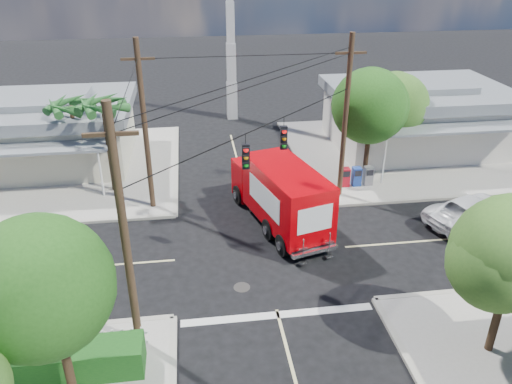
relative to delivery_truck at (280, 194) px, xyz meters
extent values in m
plane|color=black|center=(-1.29, -2.58, -1.70)|extent=(120.00, 120.00, 0.00)
cube|color=#A29D93|center=(9.71, 8.42, -1.63)|extent=(14.00, 14.00, 0.14)
cube|color=#A5A092|center=(2.71, 8.42, -1.63)|extent=(0.25, 14.00, 0.14)
cube|color=#A5A092|center=(9.71, 1.42, -1.63)|extent=(14.00, 0.25, 0.14)
cube|color=#A29D93|center=(-12.29, 8.42, -1.63)|extent=(14.00, 14.00, 0.14)
cube|color=#A5A092|center=(-5.29, 8.42, -1.63)|extent=(0.25, 14.00, 0.14)
cube|color=#A5A092|center=(-12.29, 1.42, -1.63)|extent=(14.00, 0.25, 0.14)
cube|color=beige|center=(-1.29, 7.42, -1.69)|extent=(0.12, 12.00, 0.01)
cube|color=beige|center=(8.71, -2.58, -1.69)|extent=(12.00, 0.12, 0.01)
cube|color=beige|center=(-11.29, -2.58, -1.69)|extent=(12.00, 0.12, 0.01)
cube|color=silver|center=(-1.29, -6.88, -1.69)|extent=(7.50, 0.40, 0.01)
cube|color=silver|center=(11.21, 9.42, 0.14)|extent=(11.00, 8.00, 3.40)
cube|color=gray|center=(11.21, 9.42, 2.19)|extent=(11.80, 8.80, 0.70)
cube|color=gray|center=(11.21, 9.42, 2.69)|extent=(6.05, 4.40, 0.50)
cube|color=gray|center=(11.21, 4.52, 1.34)|extent=(9.90, 1.80, 0.15)
cylinder|color=silver|center=(6.81, 3.72, -0.11)|extent=(0.12, 0.12, 2.90)
cube|color=beige|center=(-13.29, 9.92, 0.04)|extent=(10.00, 8.00, 3.20)
cube|color=gray|center=(-13.29, 9.92, 1.99)|extent=(10.80, 8.80, 0.70)
cube|color=gray|center=(-13.29, 9.92, 2.49)|extent=(5.50, 4.40, 0.50)
cube|color=gray|center=(-13.29, 5.02, 1.14)|extent=(9.00, 1.80, 0.15)
cylinder|color=silver|center=(-9.29, 4.22, -0.21)|extent=(0.12, 0.12, 2.70)
cube|color=silver|center=(-0.79, 17.42, -0.20)|extent=(0.80, 0.80, 3.00)
cube|color=silver|center=(-0.79, 17.42, 2.80)|extent=(0.70, 0.70, 3.00)
cube|color=silver|center=(-0.79, 17.42, 5.80)|extent=(0.60, 0.60, 3.00)
cylinder|color=#422D1C|center=(-8.29, -10.08, 0.30)|extent=(0.28, 0.28, 3.71)
sphere|color=#215316|center=(-8.29, -10.08, 2.62)|extent=(3.71, 3.71, 3.71)
sphere|color=#215316|center=(-8.69, -9.88, 2.85)|extent=(3.02, 3.02, 3.02)
sphere|color=#215316|center=(-7.94, -10.38, 2.50)|extent=(3.25, 3.25, 3.25)
cylinder|color=#422D1C|center=(5.91, 4.22, 0.49)|extent=(0.28, 0.28, 4.10)
sphere|color=#215316|center=(5.91, 4.22, 3.05)|extent=(4.10, 4.10, 4.10)
sphere|color=#215316|center=(5.51, 4.42, 3.31)|extent=(3.33, 3.33, 3.33)
sphere|color=#215316|center=(6.26, 3.92, 2.92)|extent=(3.58, 3.58, 3.58)
cylinder|color=#422D1C|center=(8.51, 6.42, 0.24)|extent=(0.28, 0.28, 3.58)
sphere|color=#3B6B23|center=(8.51, 6.42, 2.48)|extent=(3.58, 3.58, 3.58)
sphere|color=#3B6B23|center=(8.11, 6.62, 2.70)|extent=(2.91, 2.91, 2.91)
sphere|color=#3B6B23|center=(8.86, 6.12, 2.36)|extent=(3.14, 3.14, 3.14)
cylinder|color=#422D1C|center=(5.71, -9.78, 0.17)|extent=(0.28, 0.28, 3.46)
sphere|color=#3B6B23|center=(5.31, -9.58, 2.55)|extent=(2.81, 2.81, 2.81)
cylinder|color=#422D1C|center=(-8.79, 4.92, 0.94)|extent=(0.24, 0.24, 5.00)
cone|color=#265F26|center=(-7.89, 4.92, 3.54)|extent=(0.50, 2.06, 0.98)
cone|color=#265F26|center=(-8.23, 5.63, 3.54)|extent=(1.92, 1.68, 0.98)
cone|color=#265F26|center=(-8.99, 5.80, 3.54)|extent=(2.12, 0.95, 0.98)
cone|color=#265F26|center=(-9.60, 5.31, 3.54)|extent=(1.34, 2.07, 0.98)
cone|color=#265F26|center=(-9.60, 4.53, 3.54)|extent=(1.34, 2.07, 0.98)
cone|color=#265F26|center=(-8.99, 4.05, 3.54)|extent=(2.12, 0.95, 0.98)
cone|color=#265F26|center=(-8.23, 4.22, 3.54)|extent=(1.92, 1.68, 0.98)
cylinder|color=#422D1C|center=(-10.79, 6.42, 0.74)|extent=(0.24, 0.24, 4.60)
cone|color=#265F26|center=(-9.89, 6.42, 3.14)|extent=(0.50, 2.06, 0.98)
cone|color=#265F26|center=(-10.23, 7.13, 3.14)|extent=(1.92, 1.68, 0.98)
cone|color=#265F26|center=(-10.99, 7.30, 3.14)|extent=(2.12, 0.95, 0.98)
cone|color=#265F26|center=(-11.60, 6.81, 3.14)|extent=(1.34, 2.07, 0.98)
cone|color=#265F26|center=(-11.60, 6.03, 3.14)|extent=(1.34, 2.07, 0.98)
cone|color=#265F26|center=(-10.99, 5.55, 3.14)|extent=(2.12, 0.95, 0.98)
cone|color=#265F26|center=(-10.23, 5.72, 3.14)|extent=(1.92, 1.68, 0.98)
cylinder|color=#473321|center=(-6.49, -7.78, 2.80)|extent=(0.28, 0.28, 9.00)
cube|color=#473321|center=(-6.49, -7.78, 6.30)|extent=(1.60, 0.12, 0.12)
cylinder|color=#473321|center=(3.91, 2.62, 2.80)|extent=(0.28, 0.28, 9.00)
cube|color=#473321|center=(3.91, 2.62, 6.30)|extent=(1.60, 0.12, 0.12)
cylinder|color=#473321|center=(-6.49, 2.62, 2.80)|extent=(0.28, 0.28, 9.00)
cube|color=#473321|center=(-6.49, 2.62, 6.30)|extent=(1.60, 0.12, 0.12)
cylinder|color=black|center=(-1.29, -2.58, 4.50)|extent=(10.43, 10.43, 0.04)
cube|color=black|center=(-2.09, -3.38, 3.55)|extent=(0.30, 0.24, 1.05)
sphere|color=red|center=(-2.09, -3.52, 3.88)|extent=(0.20, 0.20, 0.20)
cube|color=black|center=(-0.19, -1.48, 3.55)|extent=(0.30, 0.24, 1.05)
sphere|color=red|center=(-0.19, -1.62, 3.88)|extent=(0.20, 0.20, 0.20)
cube|color=silver|center=(-9.09, -8.18, -1.21)|extent=(5.94, 0.05, 0.08)
cube|color=silver|center=(-9.09, -8.18, -0.81)|extent=(5.94, 0.05, 0.08)
cube|color=silver|center=(-6.29, -8.18, -1.06)|extent=(0.09, 0.06, 1.00)
cube|color=#144515|center=(-9.29, -8.98, -1.01)|extent=(6.20, 1.20, 1.10)
cube|color=#B20E1C|center=(4.51, 3.62, -1.01)|extent=(0.50, 0.50, 1.10)
cube|color=navy|center=(5.21, 3.62, -1.01)|extent=(0.50, 0.50, 1.10)
cube|color=slate|center=(5.91, 3.62, -1.01)|extent=(0.50, 0.50, 1.10)
cube|color=black|center=(-0.04, 0.15, -1.17)|extent=(4.10, 7.75, 0.24)
cube|color=#C60007|center=(-0.82, 2.95, -0.41)|extent=(2.64, 2.17, 2.10)
cube|color=black|center=(-1.00, 3.59, -0.03)|extent=(1.99, 0.77, 0.91)
cube|color=silver|center=(-1.05, 3.78, -1.08)|extent=(2.14, 0.70, 0.33)
cube|color=#C60007|center=(0.19, -0.68, 0.26)|extent=(3.78, 5.97, 2.77)
cube|color=white|center=(1.36, -0.36, 0.40)|extent=(0.94, 3.31, 1.24)
cube|color=white|center=(-0.98, -1.00, 0.40)|extent=(0.94, 3.31, 1.24)
cube|color=white|center=(0.93, -3.36, 0.40)|extent=(1.66, 0.48, 1.24)
cube|color=silver|center=(0.97, -3.48, -1.17)|extent=(2.27, 0.84, 0.17)
cube|color=silver|center=(0.36, -3.78, -0.79)|extent=(0.43, 0.17, 0.95)
cube|color=silver|center=(1.64, -3.42, -0.79)|extent=(0.43, 0.17, 0.95)
cylinder|color=black|center=(-1.84, 2.52, -1.17)|extent=(0.57, 1.09, 1.05)
cylinder|color=black|center=(0.28, 3.10, -1.17)|extent=(0.57, 1.09, 1.05)
cylinder|color=black|center=(-0.36, -2.81, -1.17)|extent=(0.57, 1.09, 1.05)
cylinder|color=black|center=(1.76, -2.23, -1.17)|extent=(0.57, 1.09, 1.05)
imported|color=silver|center=(9.74, -1.39, -0.96)|extent=(5.81, 4.06, 1.47)
camera|label=1|loc=(-4.18, -21.74, 11.24)|focal=35.00mm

